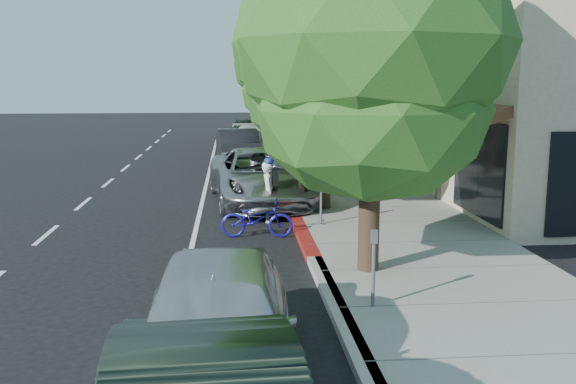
{
  "coord_description": "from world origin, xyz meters",
  "views": [
    {
      "loc": [
        -1.67,
        -13.65,
        3.74
      ],
      "look_at": [
        -0.47,
        -0.13,
        1.35
      ],
      "focal_mm": 40.0,
      "sensor_mm": 36.0,
      "label": 1
    }
  ],
  "objects": [
    {
      "name": "curb_red_segment",
      "position": [
        0.0,
        1.0,
        0.07
      ],
      "size": [
        0.32,
        4.0,
        0.15
      ],
      "primitive_type": "cube",
      "color": "maroon",
      "rests_on": "ground"
    },
    {
      "name": "dark_suv_far",
      "position": [
        -0.69,
        25.49,
        0.72
      ],
      "size": [
        2.26,
        4.42,
        1.44
      ],
      "primitive_type": "imported",
      "rotation": [
        0.0,
        0.0,
        0.14
      ],
      "color": "black",
      "rests_on": "ground"
    },
    {
      "name": "storefront_building",
      "position": [
        9.6,
        18.0,
        3.5
      ],
      "size": [
        10.0,
        36.0,
        7.0
      ],
      "primitive_type": "cube",
      "color": "beige",
      "rests_on": "ground"
    },
    {
      "name": "street_tree_5",
      "position": [
        0.9,
        28.0,
        4.46
      ],
      "size": [
        4.53,
        4.53,
        7.25
      ],
      "color": "black",
      "rests_on": "ground"
    },
    {
      "name": "pedestrian",
      "position": [
        3.29,
        9.0,
        1.02
      ],
      "size": [
        1.05,
        0.97,
        1.74
      ],
      "primitive_type": "imported",
      "rotation": [
        0.0,
        0.0,
        3.61
      ],
      "color": "black",
      "rests_on": "sidewalk"
    },
    {
      "name": "curb",
      "position": [
        0.0,
        8.0,
        0.07
      ],
      "size": [
        0.3,
        56.0,
        0.15
      ],
      "primitive_type": "cube",
      "color": "#9E998E",
      "rests_on": "ground"
    },
    {
      "name": "street_tree_0",
      "position": [
        0.9,
        -2.0,
        4.31
      ],
      "size": [
        5.14,
        5.14,
        7.24
      ],
      "color": "black",
      "rests_on": "ground"
    },
    {
      "name": "street_tree_1",
      "position": [
        0.9,
        4.0,
        4.57
      ],
      "size": [
        5.3,
        5.3,
        7.63
      ],
      "color": "black",
      "rests_on": "ground"
    },
    {
      "name": "street_tree_4",
      "position": [
        0.9,
        22.0,
        4.98
      ],
      "size": [
        4.66,
        4.66,
        7.99
      ],
      "color": "black",
      "rests_on": "ground"
    },
    {
      "name": "dark_sedan",
      "position": [
        -1.39,
        14.14,
        0.8
      ],
      "size": [
        2.04,
        4.95,
        1.59
      ],
      "primitive_type": "imported",
      "rotation": [
        0.0,
        0.0,
        0.07
      ],
      "color": "black",
      "rests_on": "ground"
    },
    {
      "name": "silver_suv",
      "position": [
        -0.8,
        5.5,
        0.83
      ],
      "size": [
        3.31,
        6.22,
        1.66
      ],
      "primitive_type": "imported",
      "rotation": [
        0.0,
        0.0,
        0.1
      ],
      "color": "#9D9DA2",
      "rests_on": "ground"
    },
    {
      "name": "bicycle",
      "position": [
        -1.09,
        1.33,
        0.45
      ],
      "size": [
        1.78,
        0.77,
        0.91
      ],
      "primitive_type": "imported",
      "rotation": [
        0.0,
        0.0,
        1.47
      ],
      "color": "#1A179F",
      "rests_on": "ground"
    },
    {
      "name": "ground",
      "position": [
        0.0,
        0.0,
        0.0
      ],
      "size": [
        120.0,
        120.0,
        0.0
      ],
      "primitive_type": "plane",
      "color": "black",
      "rests_on": "ground"
    },
    {
      "name": "street_tree_2",
      "position": [
        0.9,
        10.0,
        4.78
      ],
      "size": [
        3.8,
        3.8,
        7.47
      ],
      "color": "black",
      "rests_on": "ground"
    },
    {
      "name": "street_tree_3",
      "position": [
        0.9,
        16.0,
        4.4
      ],
      "size": [
        5.08,
        5.08,
        7.34
      ],
      "color": "black",
      "rests_on": "ground"
    },
    {
      "name": "cyclist",
      "position": [
        -0.7,
        3.0,
        0.8
      ],
      "size": [
        0.44,
        0.62,
        1.61
      ],
      "primitive_type": "imported",
      "rotation": [
        0.0,
        0.0,
        1.48
      ],
      "color": "silver",
      "rests_on": "ground"
    },
    {
      "name": "near_car_a",
      "position": [
        -1.9,
        -6.22,
        0.81
      ],
      "size": [
        2.08,
        4.83,
        1.62
      ],
      "primitive_type": "imported",
      "rotation": [
        0.0,
        0.0,
        -0.03
      ],
      "color": "silver",
      "rests_on": "ground"
    },
    {
      "name": "white_pickup",
      "position": [
        -0.5,
        15.57,
        0.83
      ],
      "size": [
        2.59,
        5.8,
        1.65
      ],
      "primitive_type": "imported",
      "rotation": [
        0.0,
        0.0,
        0.05
      ],
      "color": "silver",
      "rests_on": "ground"
    },
    {
      "name": "sidewalk",
      "position": [
        2.3,
        8.0,
        0.07
      ],
      "size": [
        4.6,
        56.0,
        0.15
      ],
      "primitive_type": "cube",
      "color": "gray",
      "rests_on": "ground"
    }
  ]
}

